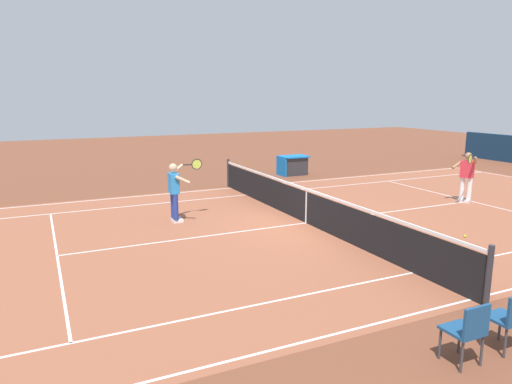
{
  "coord_description": "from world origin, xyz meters",
  "views": [
    {
      "loc": [
        6.6,
        10.79,
        3.49
      ],
      "look_at": [
        1.31,
        -0.5,
        0.9
      ],
      "focal_mm": 32.92,
      "sensor_mm": 36.0,
      "label": 1
    }
  ],
  "objects_px": {
    "tennis_net": "(307,206)",
    "tennis_ball": "(465,236)",
    "tennis_player_far": "(467,174)",
    "spectator_chair_2": "(510,317)",
    "spectator_chair_3": "(468,329)",
    "tennis_player_near": "(175,189)",
    "equipment_cart_tarped": "(293,165)"
  },
  "relations": [
    {
      "from": "tennis_player_far",
      "to": "tennis_net",
      "type": "bearing_deg",
      "value": 0.06
    },
    {
      "from": "tennis_player_far",
      "to": "spectator_chair_3",
      "type": "distance_m",
      "value": 10.47
    },
    {
      "from": "tennis_ball",
      "to": "spectator_chair_2",
      "type": "relative_size",
      "value": 0.08
    },
    {
      "from": "tennis_net",
      "to": "tennis_player_far",
      "type": "bearing_deg",
      "value": -179.94
    },
    {
      "from": "tennis_player_near",
      "to": "equipment_cart_tarped",
      "type": "height_order",
      "value": "tennis_player_near"
    },
    {
      "from": "tennis_net",
      "to": "tennis_ball",
      "type": "bearing_deg",
      "value": 135.5
    },
    {
      "from": "tennis_ball",
      "to": "spectator_chair_2",
      "type": "bearing_deg",
      "value": 46.67
    },
    {
      "from": "tennis_player_far",
      "to": "tennis_player_near",
      "type": "bearing_deg",
      "value": -10.16
    },
    {
      "from": "spectator_chair_2",
      "to": "tennis_net",
      "type": "bearing_deg",
      "value": -97.79
    },
    {
      "from": "spectator_chair_2",
      "to": "spectator_chair_3",
      "type": "relative_size",
      "value": 1.0
    },
    {
      "from": "tennis_player_far",
      "to": "spectator_chair_2",
      "type": "xyz_separation_m",
      "value": [
        7.05,
        6.91,
        -0.41
      ]
    },
    {
      "from": "tennis_ball",
      "to": "spectator_chair_3",
      "type": "distance_m",
      "value": 6.19
    },
    {
      "from": "tennis_player_near",
      "to": "spectator_chair_3",
      "type": "xyz_separation_m",
      "value": [
        -1.48,
        8.58,
        -0.41
      ]
    },
    {
      "from": "tennis_net",
      "to": "tennis_ball",
      "type": "xyz_separation_m",
      "value": [
        -2.89,
        2.84,
        -0.46
      ]
    },
    {
      "from": "tennis_player_near",
      "to": "spectator_chair_2",
      "type": "distance_m",
      "value": 8.89
    },
    {
      "from": "tennis_net",
      "to": "tennis_player_far",
      "type": "relative_size",
      "value": 6.89
    },
    {
      "from": "tennis_player_near",
      "to": "tennis_ball",
      "type": "relative_size",
      "value": 25.71
    },
    {
      "from": "spectator_chair_2",
      "to": "tennis_player_near",
      "type": "bearing_deg",
      "value": -75.08
    },
    {
      "from": "tennis_net",
      "to": "tennis_player_near",
      "type": "xyz_separation_m",
      "value": [
        3.23,
        -1.68,
        0.44
      ]
    },
    {
      "from": "tennis_net",
      "to": "tennis_ball",
      "type": "distance_m",
      "value": 4.08
    },
    {
      "from": "tennis_net",
      "to": "spectator_chair_3",
      "type": "bearing_deg",
      "value": 75.76
    },
    {
      "from": "tennis_player_near",
      "to": "spectator_chair_3",
      "type": "bearing_deg",
      "value": 99.78
    },
    {
      "from": "tennis_player_near",
      "to": "spectator_chair_2",
      "type": "bearing_deg",
      "value": 104.92
    },
    {
      "from": "spectator_chair_3",
      "to": "spectator_chair_2",
      "type": "bearing_deg",
      "value": 180.0
    },
    {
      "from": "tennis_player_far",
      "to": "spectator_chair_3",
      "type": "bearing_deg",
      "value": 41.34
    },
    {
      "from": "tennis_net",
      "to": "equipment_cart_tarped",
      "type": "xyz_separation_m",
      "value": [
        -3.6,
        -7.13,
        -0.05
      ]
    },
    {
      "from": "tennis_player_far",
      "to": "spectator_chair_2",
      "type": "distance_m",
      "value": 9.88
    },
    {
      "from": "tennis_player_far",
      "to": "spectator_chair_3",
      "type": "xyz_separation_m",
      "value": [
        7.86,
        6.91,
        -0.41
      ]
    },
    {
      "from": "tennis_net",
      "to": "equipment_cart_tarped",
      "type": "distance_m",
      "value": 7.99
    },
    {
      "from": "tennis_player_far",
      "to": "tennis_ball",
      "type": "relative_size",
      "value": 25.71
    },
    {
      "from": "spectator_chair_3",
      "to": "equipment_cart_tarped",
      "type": "bearing_deg",
      "value": -110.87
    },
    {
      "from": "tennis_player_near",
      "to": "tennis_player_far",
      "type": "bearing_deg",
      "value": 169.84
    }
  ]
}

